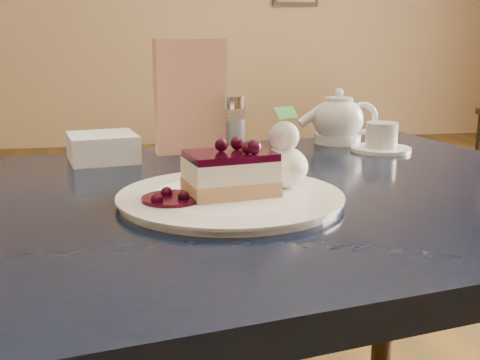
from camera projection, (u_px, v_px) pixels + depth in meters
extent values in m
cube|color=black|center=(219.00, 207.00, 0.94)|extent=(1.39, 1.04, 0.04)
cylinder|color=black|center=(385.00, 297.00, 1.56)|extent=(0.05, 0.05, 0.75)
cylinder|color=white|center=(230.00, 198.00, 0.89)|extent=(0.32, 0.32, 0.01)
cube|color=#DEAE7A|center=(230.00, 187.00, 0.88)|extent=(0.14, 0.11, 0.02)
cube|color=white|center=(230.00, 169.00, 0.87)|extent=(0.14, 0.11, 0.03)
cube|color=black|center=(230.00, 155.00, 0.87)|extent=(0.14, 0.10, 0.01)
ellipsoid|color=white|center=(284.00, 167.00, 0.92)|extent=(0.07, 0.07, 0.06)
cylinder|color=black|center=(172.00, 199.00, 0.85)|extent=(0.08, 0.08, 0.01)
cylinder|color=white|center=(381.00, 149.00, 1.28)|extent=(0.13, 0.13, 0.01)
cylinder|color=white|center=(382.00, 135.00, 1.28)|extent=(0.07, 0.07, 0.05)
ellipsoid|color=white|center=(338.00, 121.00, 1.37)|extent=(0.12, 0.12, 0.10)
cylinder|color=white|center=(339.00, 97.00, 1.36)|extent=(0.06, 0.06, 0.01)
cylinder|color=white|center=(305.00, 122.00, 1.36)|extent=(0.06, 0.02, 0.05)
cube|color=beige|center=(191.00, 97.00, 1.24)|extent=(0.15, 0.06, 0.23)
cylinder|color=white|center=(231.00, 129.00, 1.29)|extent=(0.06, 0.06, 0.09)
cylinder|color=silver|center=(231.00, 101.00, 1.28)|extent=(0.06, 0.06, 0.03)
cube|color=white|center=(103.00, 147.00, 1.18)|extent=(0.15, 0.15, 0.05)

